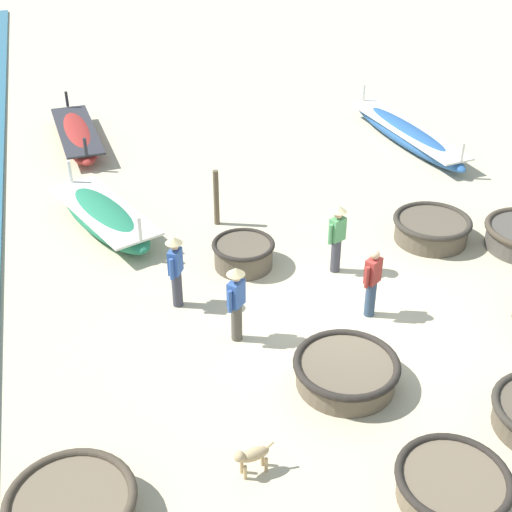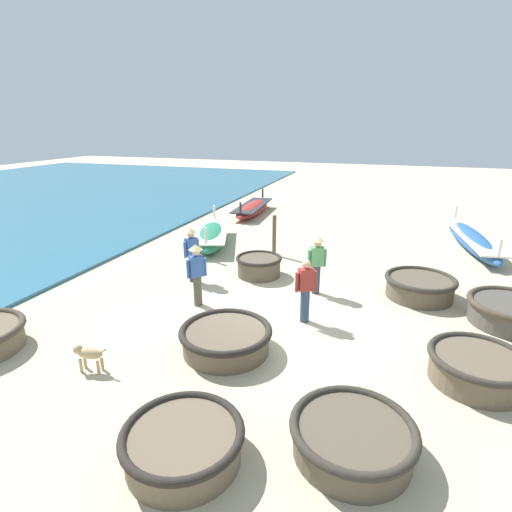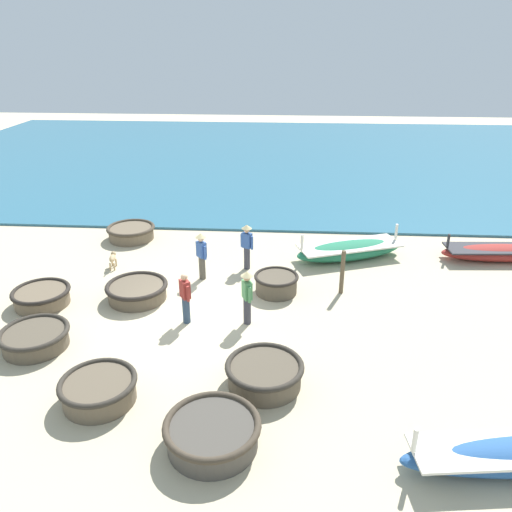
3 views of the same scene
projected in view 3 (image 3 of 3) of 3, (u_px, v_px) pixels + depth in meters
name	position (u px, v px, depth m)	size (l,w,h in m)	color
ground_plane	(188.00, 312.00, 15.11)	(80.00, 80.00, 0.00)	#C6B793
sea	(305.00, 157.00, 33.81)	(28.00, 52.00, 0.10)	#2D667F
coracle_far_right	(276.00, 283.00, 16.12)	(1.44, 1.44, 0.62)	brown
coracle_far_left	(212.00, 433.00, 10.09)	(2.00, 2.00, 0.60)	#4C473F
coracle_nearest	(35.00, 338.00, 13.31)	(1.83, 1.83, 0.53)	brown
coracle_beside_post	(99.00, 389.00, 11.33)	(1.77, 1.77, 0.59)	brown
coracle_upturned	(42.00, 296.00, 15.41)	(1.76, 1.76, 0.53)	brown
coracle_weathered	(137.00, 291.00, 15.74)	(1.95, 1.95, 0.54)	brown
coracle_center	(264.00, 373.00, 11.85)	(1.89, 1.89, 0.60)	brown
coracle_front_right	(131.00, 232.00, 20.37)	(1.94, 1.94, 0.55)	brown
long_boat_red_hull	(504.00, 252.00, 18.48)	(1.40, 4.67, 1.02)	maroon
long_boat_green_hull	(349.00, 250.00, 18.57)	(2.58, 4.32, 1.16)	#237551
fisherman_by_coracle	(247.00, 294.00, 14.14)	(0.49, 0.36, 1.67)	#383842
fisherman_standing_left	(185.00, 297.00, 14.24)	(0.46, 0.37, 1.57)	#2D425B
fisherman_standing_right	(202.00, 253.00, 16.78)	(0.41, 0.39, 1.67)	#4C473D
fisherman_crouching	(247.00, 244.00, 17.52)	(0.36, 0.47, 1.67)	#383842
dog	(113.00, 258.00, 17.82)	(0.68, 0.28, 0.55)	tan
mooring_post_inland	(342.00, 272.00, 15.94)	(0.14, 0.14, 1.48)	brown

